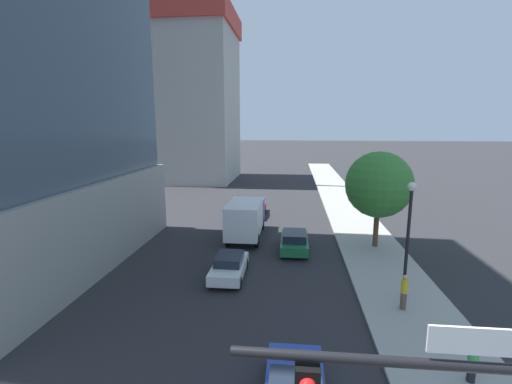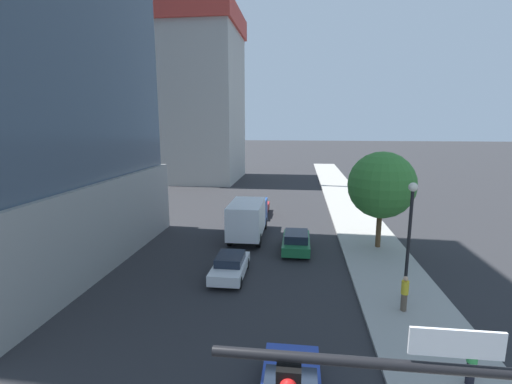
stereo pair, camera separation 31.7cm
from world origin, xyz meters
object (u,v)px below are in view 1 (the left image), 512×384
at_px(car_green, 294,241).
at_px(car_red, 255,208).
at_px(car_white, 229,266).
at_px(street_lamp, 409,224).
at_px(pedestrian_yellow_shirt, 404,292).
at_px(pedestrian_green_shirt, 473,359).
at_px(construction_building, 195,89).
at_px(street_tree, 379,185).
at_px(box_truck, 246,217).

relative_size(car_green, car_red, 0.94).
bearing_deg(car_white, street_lamp, -11.38).
bearing_deg(pedestrian_yellow_shirt, pedestrian_green_shirt, -79.87).
height_order(car_white, car_green, car_green).
relative_size(construction_building, car_white, 8.00).
relative_size(street_lamp, pedestrian_yellow_shirt, 3.47).
height_order(street_tree, pedestrian_green_shirt, street_tree).
bearing_deg(street_lamp, car_red, 119.40).
bearing_deg(construction_building, car_green, -63.97).
relative_size(car_red, pedestrian_green_shirt, 2.72).
xyz_separation_m(street_lamp, pedestrian_green_shirt, (0.51, -5.99, -3.03)).
distance_m(car_green, pedestrian_green_shirt, 14.08).
bearing_deg(pedestrian_yellow_shirt, street_lamp, 73.39).
distance_m(street_tree, car_green, 7.15).
height_order(street_lamp, car_white, street_lamp).
bearing_deg(street_tree, street_lamp, -92.37).
height_order(car_red, box_truck, box_truck).
relative_size(street_lamp, car_white, 1.48).
xyz_separation_m(construction_building, car_green, (15.66, -32.08, -13.50)).
distance_m(car_white, car_green, 6.17).
bearing_deg(car_white, box_truck, 90.00).
bearing_deg(car_green, street_lamp, -50.72).
distance_m(street_tree, pedestrian_yellow_shirt, 9.86).
xyz_separation_m(car_white, car_green, (3.79, 4.86, 0.03)).
height_order(car_white, pedestrian_green_shirt, pedestrian_green_shirt).
distance_m(construction_building, street_lamp, 45.37).
distance_m(street_lamp, pedestrian_yellow_shirt, 3.26).
bearing_deg(street_tree, car_green, -168.15).
relative_size(car_red, pedestrian_yellow_shirt, 2.68).
bearing_deg(car_red, car_white, -90.00).
distance_m(car_green, box_truck, 4.66).
bearing_deg(pedestrian_green_shirt, construction_building, 115.82).
height_order(street_lamp, pedestrian_green_shirt, street_lamp).
relative_size(street_lamp, car_red, 1.30).
relative_size(street_tree, car_green, 1.59).
bearing_deg(pedestrian_yellow_shirt, street_tree, 85.74).
height_order(car_green, pedestrian_yellow_shirt, pedestrian_yellow_shirt).
bearing_deg(street_lamp, box_truck, 135.16).
xyz_separation_m(car_red, box_truck, (0.00, -7.26, 1.04)).
bearing_deg(car_white, street_tree, 32.30).
bearing_deg(construction_building, street_tree, -55.13).
bearing_deg(car_green, construction_building, 116.03).
relative_size(street_tree, car_white, 1.69).
bearing_deg(car_white, construction_building, 107.82).
bearing_deg(car_red, street_tree, -41.59).
bearing_deg(street_lamp, pedestrian_green_shirt, -85.16).
distance_m(box_truck, pedestrian_yellow_shirt, 13.76).
distance_m(car_green, car_red, 10.48).
bearing_deg(construction_building, box_truck, -68.12).
bearing_deg(street_tree, car_red, 138.41).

